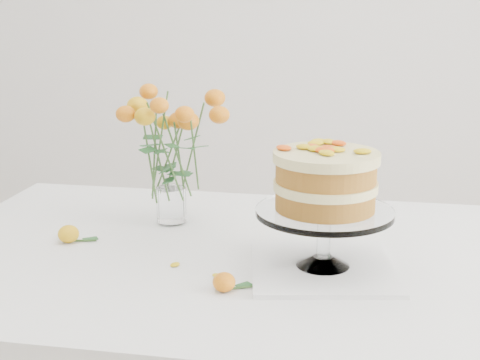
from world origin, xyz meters
name	(u,v)px	position (x,y,z in m)	size (l,w,h in m)	color
table	(240,287)	(0.00, 0.00, 0.67)	(1.43, 0.93, 0.76)	tan
napkin	(323,268)	(0.18, -0.07, 0.76)	(0.29, 0.29, 0.01)	white
cake_stand	(325,187)	(0.18, -0.07, 0.93)	(0.28, 0.28, 0.25)	white
rose_vase	(170,139)	(-0.20, 0.17, 0.97)	(0.29, 0.29, 0.36)	white
loose_rose_near	(69,234)	(-0.40, -0.01, 0.78)	(0.09, 0.05, 0.04)	gold
loose_rose_far	(224,282)	(0.01, -0.21, 0.77)	(0.07, 0.05, 0.04)	#C14F09
stray_petal_a	(175,265)	(-0.12, -0.10, 0.76)	(0.03, 0.02, 0.00)	#E0BA0E
stray_petal_b	(218,276)	(-0.02, -0.14, 0.76)	(0.03, 0.02, 0.00)	#E0BA0E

